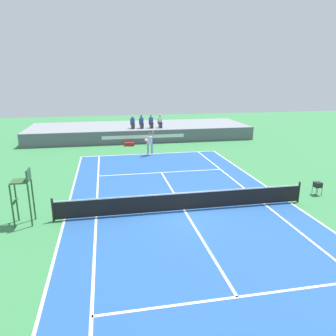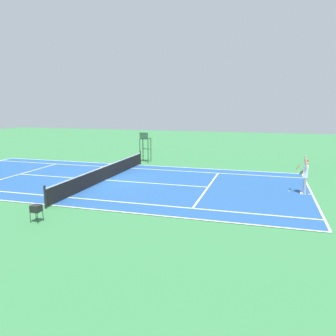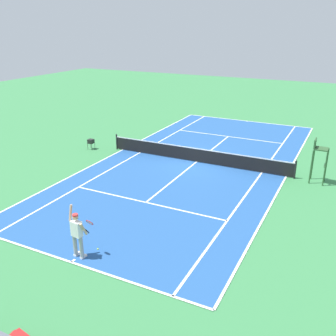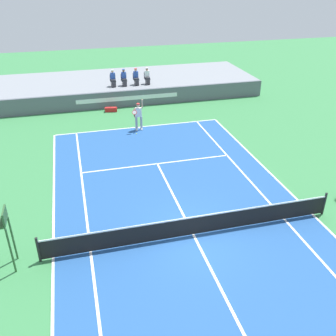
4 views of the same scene
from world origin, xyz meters
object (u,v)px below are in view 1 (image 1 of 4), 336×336
object	(u,v)px
tennis_player	(150,143)
equipment_bag	(129,144)
spectator_seated_0	(133,122)
spectator_seated_2	(151,122)
ball_hopper	(318,185)
spectator_seated_1	(141,122)
spectator_seated_3	(160,122)
umpire_chair	(23,189)
tennis_ball	(147,157)

from	to	relation	value
tennis_player	equipment_bag	distance (m)	4.31
spectator_seated_0	tennis_player	bearing A→B (deg)	-82.57
spectator_seated_2	equipment_bag	bearing A→B (deg)	-137.21
spectator_seated_2	ball_hopper	size ratio (longest dim) A/B	1.81
spectator_seated_1	spectator_seated_2	distance (m)	0.96
spectator_seated_2	equipment_bag	distance (m)	3.66
spectator_seated_1	spectator_seated_2	world-z (taller)	same
spectator_seated_3	spectator_seated_0	bearing A→B (deg)	180.00
umpire_chair	spectator_seated_3	bearing A→B (deg)	63.27
spectator_seated_3	tennis_ball	xyz separation A→B (m)	(-2.21, -6.90, -1.84)
spectator_seated_2	umpire_chair	xyz separation A→B (m)	(-8.01, -17.67, -0.32)
spectator_seated_3	umpire_chair	size ratio (longest dim) A/B	0.52
spectator_seated_0	equipment_bag	distance (m)	2.84
spectator_seated_0	spectator_seated_2	size ratio (longest dim) A/B	1.00
spectator_seated_2	tennis_ball	xyz separation A→B (m)	(-1.32, -6.90, -1.84)
umpire_chair	ball_hopper	xyz separation A→B (m)	(14.60, 0.77, -0.98)
ball_hopper	equipment_bag	bearing A→B (deg)	121.38
spectator_seated_3	equipment_bag	xyz separation A→B (m)	(-3.27, -2.20, -1.71)
spectator_seated_0	spectator_seated_1	distance (m)	0.86
spectator_seated_2	equipment_bag	xyz separation A→B (m)	(-2.37, -2.20, -1.71)
tennis_player	ball_hopper	distance (m)	13.14
spectator_seated_1	equipment_bag	world-z (taller)	spectator_seated_1
equipment_bag	spectator_seated_2	bearing A→B (deg)	42.79
spectator_seated_1	spectator_seated_0	bearing A→B (deg)	180.00
tennis_player	ball_hopper	world-z (taller)	tennis_player
spectator_seated_2	spectator_seated_0	bearing A→B (deg)	180.00
tennis_player	tennis_ball	xyz separation A→B (m)	(-0.31, -0.71, -0.96)
umpire_chair	spectator_seated_2	bearing A→B (deg)	65.63
tennis_ball	spectator_seated_1	bearing A→B (deg)	87.05
spectator_seated_1	tennis_player	xyz separation A→B (m)	(-0.05, -6.20, -0.88)
tennis_player	tennis_ball	distance (m)	1.23
spectator_seated_3	ball_hopper	xyz separation A→B (m)	(5.70, -16.90, -1.30)
spectator_seated_0	equipment_bag	world-z (taller)	spectator_seated_0
spectator_seated_3	tennis_ball	distance (m)	7.48
spectator_seated_1	ball_hopper	bearing A→B (deg)	-65.91
ball_hopper	spectator_seated_1	bearing A→B (deg)	114.09
spectator_seated_0	tennis_player	distance (m)	6.31
spectator_seated_1	tennis_ball	xyz separation A→B (m)	(-0.36, -6.90, -1.84)
spectator_seated_3	tennis_ball	bearing A→B (deg)	-107.76
spectator_seated_0	spectator_seated_2	world-z (taller)	same
tennis_ball	ball_hopper	distance (m)	12.76
ball_hopper	tennis_player	bearing A→B (deg)	125.40
spectator_seated_3	equipment_bag	world-z (taller)	spectator_seated_3
tennis_ball	umpire_chair	bearing A→B (deg)	-121.85
spectator_seated_0	equipment_bag	size ratio (longest dim) A/B	1.35
spectator_seated_2	tennis_player	bearing A→B (deg)	-99.27
tennis_ball	ball_hopper	xyz separation A→B (m)	(7.91, -10.00, 0.54)
tennis_player	tennis_ball	size ratio (longest dim) A/B	30.63
equipment_bag	ball_hopper	size ratio (longest dim) A/B	1.34
ball_hopper	spectator_seated_0	bearing A→B (deg)	116.47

